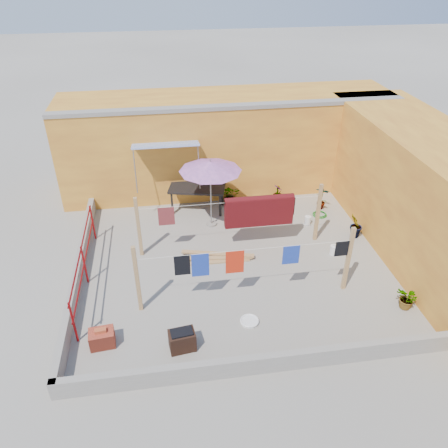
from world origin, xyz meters
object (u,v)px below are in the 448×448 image
(patio_umbrella, at_px, (210,167))
(outdoor_table, at_px, (197,189))
(white_basin, at_px, (249,321))
(water_jug_a, at_px, (333,250))
(brazier, at_px, (182,340))
(green_hose, at_px, (320,214))
(water_jug_b, at_px, (308,220))
(brick_stack, at_px, (102,338))
(plant_back_a, at_px, (230,195))

(patio_umbrella, bearing_deg, outdoor_table, 107.78)
(white_basin, height_order, water_jug_a, water_jug_a)
(patio_umbrella, distance_m, brazier, 5.23)
(brazier, bearing_deg, green_hose, 45.67)
(water_jug_b, bearing_deg, outdoor_table, 156.81)
(brick_stack, relative_size, green_hose, 1.22)
(patio_umbrella, relative_size, water_jug_a, 7.52)
(patio_umbrella, height_order, white_basin, patio_umbrella)
(white_basin, relative_size, green_hose, 0.95)
(patio_umbrella, height_order, brick_stack, patio_umbrella)
(brazier, xyz_separation_m, water_jug_a, (4.38, 2.76, -0.10))
(patio_umbrella, distance_m, outdoor_table, 1.61)
(water_jug_b, height_order, green_hose, water_jug_b)
(outdoor_table, height_order, brick_stack, outdoor_table)
(patio_umbrella, relative_size, brazier, 4.03)
(brazier, xyz_separation_m, plant_back_a, (1.99, 5.94, 0.11))
(water_jug_a, bearing_deg, brazier, -147.79)
(plant_back_a, bearing_deg, outdoor_table, -171.47)
(brick_stack, bearing_deg, green_hose, 34.96)
(brazier, height_order, plant_back_a, plant_back_a)
(brazier, height_order, water_jug_b, brazier)
(brick_stack, distance_m, green_hose, 7.81)
(outdoor_table, xyz_separation_m, white_basin, (0.66, -5.25, -0.70))
(brazier, relative_size, white_basin, 1.35)
(green_hose, bearing_deg, water_jug_b, -141.11)
(brazier, bearing_deg, water_jug_b, 46.46)
(patio_umbrella, relative_size, white_basin, 5.44)
(brick_stack, distance_m, brazier, 1.72)
(patio_umbrella, distance_m, white_basin, 4.68)
(patio_umbrella, distance_m, brick_stack, 5.59)
(plant_back_a, bearing_deg, white_basin, -94.59)
(white_basin, distance_m, water_jug_b, 4.65)
(white_basin, height_order, water_jug_b, water_jug_b)
(brick_stack, xyz_separation_m, water_jug_b, (5.85, 4.03, -0.06))
(brick_stack, relative_size, brazier, 0.95)
(white_basin, bearing_deg, brick_stack, -176.89)
(brick_stack, height_order, water_jug_b, brick_stack)
(patio_umbrella, xyz_separation_m, water_jug_b, (2.94, -0.40, -1.83))
(brick_stack, relative_size, water_jug_b, 1.83)
(outdoor_table, distance_m, green_hose, 3.99)
(outdoor_table, height_order, brazier, outdoor_table)
(outdoor_table, bearing_deg, brazier, -98.87)
(outdoor_table, height_order, water_jug_b, outdoor_table)
(water_jug_a, distance_m, green_hose, 2.10)
(brick_stack, height_order, water_jug_a, brick_stack)
(brick_stack, distance_m, white_basin, 3.25)
(plant_back_a, bearing_deg, brick_stack, -123.34)
(green_hose, bearing_deg, white_basin, -126.30)
(brick_stack, bearing_deg, white_basin, 3.11)
(brazier, distance_m, green_hose, 6.75)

